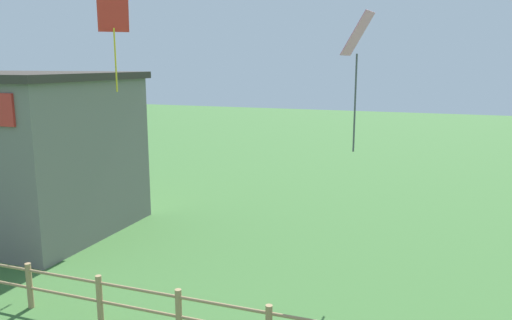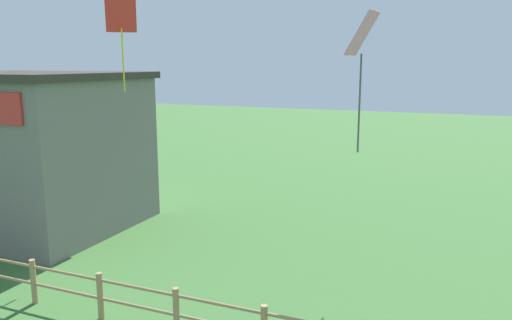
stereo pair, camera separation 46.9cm
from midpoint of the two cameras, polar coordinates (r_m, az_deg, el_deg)
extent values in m
cylinder|color=#9E7F56|center=(13.45, -23.14, -12.66)|extent=(0.14, 0.14, 1.12)
cylinder|color=#9E7F56|center=(12.19, -16.29, -14.71)|extent=(0.14, 0.14, 1.12)
cylinder|color=#9E7F56|center=(11.15, -7.85, -16.91)|extent=(0.14, 0.14, 1.12)
cylinder|color=#9E7F56|center=(10.54, -3.00, -16.14)|extent=(18.03, 0.07, 0.07)
cube|color=slate|center=(19.32, -23.77, 0.69)|extent=(6.90, 5.65, 5.22)
cube|color=#38332D|center=(19.07, -24.41, 8.78)|extent=(7.20, 5.95, 0.24)
cube|color=pink|center=(13.87, 13.03, 13.93)|extent=(0.77, 1.01, 1.14)
cylinder|color=#4C4C51|center=(13.89, 12.70, 6.28)|extent=(0.05, 0.05, 2.66)
cube|color=red|center=(16.32, -14.39, 16.18)|extent=(0.93, 0.81, 1.25)
cylinder|color=yellow|center=(16.24, -14.14, 10.99)|extent=(0.05, 0.05, 1.93)
camera|label=1|loc=(0.23, -88.82, 0.23)|focal=35.00mm
camera|label=2|loc=(0.23, 91.18, -0.23)|focal=35.00mm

